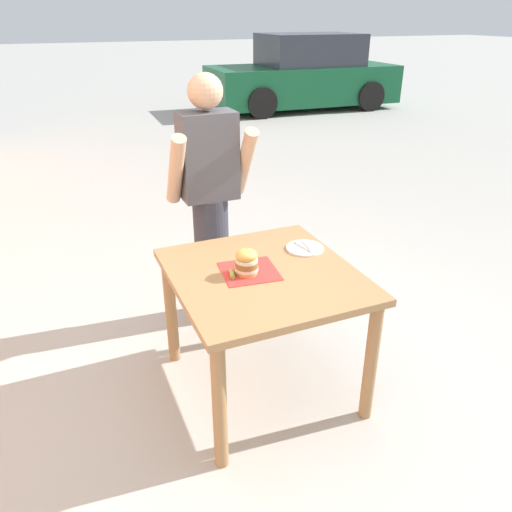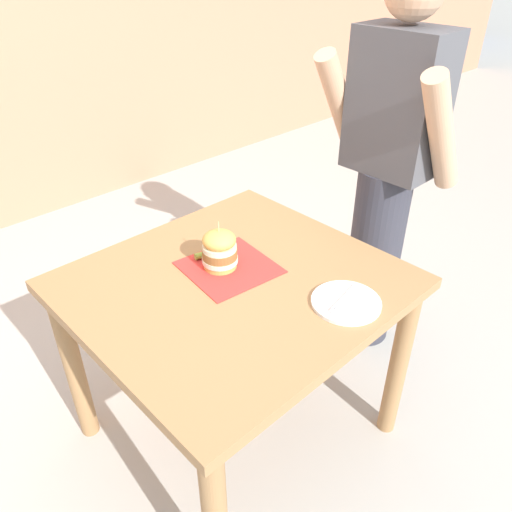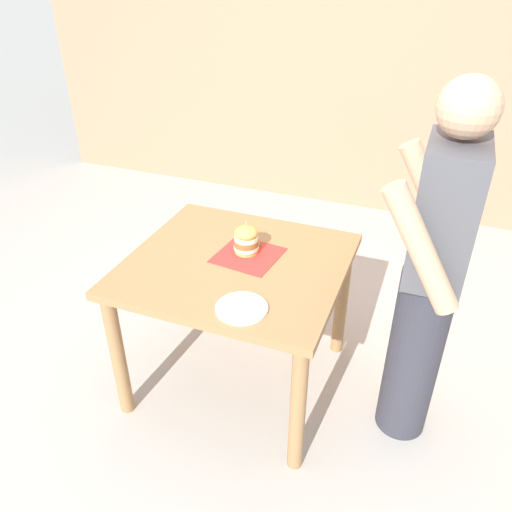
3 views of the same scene
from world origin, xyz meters
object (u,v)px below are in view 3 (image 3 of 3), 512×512
object	(u,v)px
pickle_spear	(253,242)
diner_across_table	(430,276)
sandwich	(246,240)
side_plate_with_forks	(242,308)
patio_table	(237,282)

from	to	relation	value
pickle_spear	diner_across_table	xyz separation A→B (m)	(0.17, 0.85, 0.10)
pickle_spear	sandwich	bearing A→B (deg)	-2.31
pickle_spear	side_plate_with_forks	world-z (taller)	pickle_spear
patio_table	pickle_spear	distance (m)	0.22
side_plate_with_forks	diner_across_table	bearing A→B (deg)	116.06
patio_table	diner_across_table	world-z (taller)	diner_across_table
sandwich	diner_across_table	world-z (taller)	diner_across_table
patio_table	diner_across_table	xyz separation A→B (m)	(-0.01, 0.87, 0.24)
patio_table	side_plate_with_forks	bearing A→B (deg)	26.29
patio_table	sandwich	xyz separation A→B (m)	(-0.09, 0.01, 0.19)
sandwich	pickle_spear	distance (m)	0.10
sandwich	pickle_spear	size ratio (longest dim) A/B	2.05
patio_table	diner_across_table	size ratio (longest dim) A/B	0.61
side_plate_with_forks	diner_across_table	size ratio (longest dim) A/B	0.13
patio_table	sandwich	world-z (taller)	sandwich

